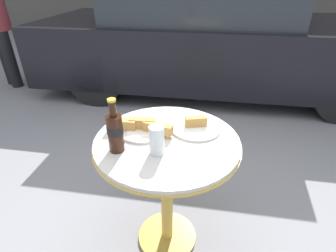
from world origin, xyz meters
name	(u,v)px	position (x,y,z in m)	size (l,w,h in m)	color
ground_plane	(167,237)	(0.00, 0.00, 0.00)	(30.00, 30.00, 0.00)	gray
bistro_table	(167,164)	(0.00, 0.00, 0.56)	(0.69, 0.69, 0.71)	gold
cola_bottle_left	(115,131)	(-0.20, -0.12, 0.80)	(0.07, 0.07, 0.24)	#33190F
drinking_glass	(157,141)	(-0.02, -0.11, 0.76)	(0.06, 0.06, 0.13)	silver
lunch_plate_near	(141,127)	(-0.13, 0.05, 0.73)	(0.32, 0.23, 0.06)	silver
lunch_plate_far	(196,126)	(0.13, 0.11, 0.72)	(0.25, 0.25, 0.06)	silver
parked_car	(212,39)	(0.18, 2.49, 0.63)	(4.34, 1.75, 1.33)	black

